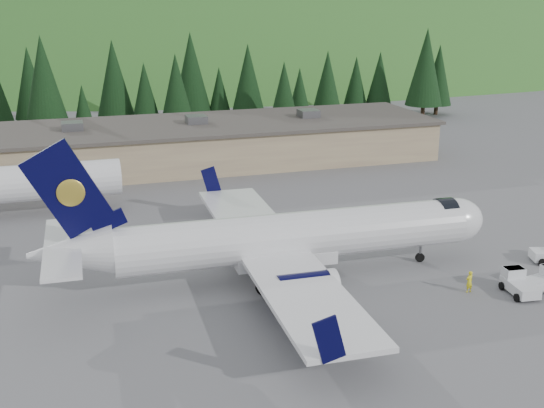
{
  "coord_description": "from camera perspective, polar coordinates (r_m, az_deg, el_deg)",
  "views": [
    {
      "loc": [
        -16.08,
        -45.68,
        20.84
      ],
      "look_at": [
        0.0,
        6.0,
        4.0
      ],
      "focal_mm": 45.0,
      "sensor_mm": 36.0,
      "label": 1
    }
  ],
  "objects": [
    {
      "name": "baggage_tug_c",
      "position": [
        52.64,
        19.9,
        -6.26
      ],
      "size": [
        2.15,
        3.26,
        1.66
      ],
      "rotation": [
        0.0,
        0.0,
        1.47
      ],
      "color": "silver",
      "rests_on": "ground"
    },
    {
      "name": "terminal_building",
      "position": [
        86.35,
        -9.56,
        4.86
      ],
      "size": [
        71.0,
        17.0,
        6.1
      ],
      "color": "#8F785E",
      "rests_on": "ground"
    },
    {
      "name": "tree_line",
      "position": [
        108.32,
        -13.38,
        9.72
      ],
      "size": [
        113.31,
        18.59,
        14.34
      ],
      "color": "black",
      "rests_on": "ground"
    },
    {
      "name": "airliner",
      "position": [
        51.28,
        0.89,
        -2.94
      ],
      "size": [
        35.14,
        32.9,
        11.69
      ],
      "rotation": [
        0.0,
        0.0,
        -0.03
      ],
      "color": "white",
      "rests_on": "ground"
    },
    {
      "name": "hills",
      "position": [
        282.13,
        -1.82,
        -4.28
      ],
      "size": [
        614.0,
        330.0,
        300.0
      ],
      "color": "#286326",
      "rests_on": "ground"
    },
    {
      "name": "ramp_worker",
      "position": [
        51.64,
        16.18,
        -6.26
      ],
      "size": [
        0.66,
        0.5,
        1.64
      ],
      "primitive_type": "imported",
      "rotation": [
        0.0,
        0.0,
        3.34
      ],
      "color": "yellow",
      "rests_on": "ground"
    },
    {
      "name": "ground",
      "position": [
        52.72,
        1.95,
        -6.01
      ],
      "size": [
        600.0,
        600.0,
        0.0
      ],
      "primitive_type": "plane",
      "color": "#5C5C62"
    },
    {
      "name": "baggage_tug_a",
      "position": [
        53.95,
        21.8,
        -5.9
      ],
      "size": [
        3.32,
        2.33,
        1.65
      ],
      "rotation": [
        0.0,
        0.0,
        0.18
      ],
      "color": "silver",
      "rests_on": "ground"
    }
  ]
}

